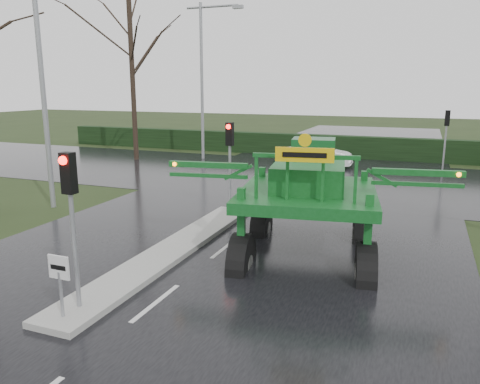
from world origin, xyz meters
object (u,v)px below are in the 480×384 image
(traffic_signal_mid, at_px, (230,148))
(street_light_left_far, at_px, (206,68))
(street_light_left_near, at_px, (46,55))
(crop_sprayer, at_px, (243,187))
(traffic_signal_far, at_px, (446,127))
(white_sedan, at_px, (316,166))
(keep_left_sign, at_px, (60,276))
(traffic_signal_near, at_px, (70,198))

(traffic_signal_mid, xyz_separation_m, street_light_left_far, (-6.89, 12.51, 3.40))
(street_light_left_near, distance_m, crop_sprayer, 10.34)
(traffic_signal_far, height_order, white_sedan, traffic_signal_far)
(keep_left_sign, xyz_separation_m, traffic_signal_far, (7.80, 21.51, 1.53))
(traffic_signal_mid, height_order, street_light_left_near, street_light_left_near)
(keep_left_sign, height_order, crop_sprayer, crop_sprayer)
(traffic_signal_far, xyz_separation_m, street_light_left_far, (-14.69, -0.01, 3.40))
(traffic_signal_near, xyz_separation_m, white_sedan, (0.65, 20.72, -2.59))
(street_light_left_far, bearing_deg, traffic_signal_far, 0.03)
(keep_left_sign, relative_size, street_light_left_far, 0.14)
(keep_left_sign, relative_size, street_light_left_near, 0.14)
(traffic_signal_near, xyz_separation_m, crop_sprayer, (2.25, 4.04, -0.41))
(white_sedan, bearing_deg, traffic_signal_far, -89.67)
(keep_left_sign, distance_m, white_sedan, 21.25)
(traffic_signal_far, distance_m, crop_sprayer, 17.86)
(white_sedan, bearing_deg, crop_sprayer, -176.56)
(keep_left_sign, xyz_separation_m, traffic_signal_mid, (0.00, 8.99, 1.53))
(keep_left_sign, relative_size, traffic_signal_far, 0.38)
(street_light_left_far, distance_m, crop_sprayer, 19.65)
(traffic_signal_near, distance_m, street_light_left_near, 10.40)
(crop_sprayer, bearing_deg, street_light_left_far, 109.13)
(traffic_signal_mid, bearing_deg, traffic_signal_near, -90.00)
(keep_left_sign, bearing_deg, white_sedan, 88.23)
(street_light_left_near, xyz_separation_m, white_sedan, (7.55, 13.72, -5.99))
(street_light_left_near, bearing_deg, traffic_signal_near, -45.47)
(traffic_signal_mid, bearing_deg, traffic_signal_far, 58.07)
(street_light_left_far, bearing_deg, white_sedan, -2.16)
(traffic_signal_mid, distance_m, street_light_left_far, 14.68)
(street_light_left_near, bearing_deg, crop_sprayer, -17.98)
(keep_left_sign, distance_m, traffic_signal_far, 22.93)
(keep_left_sign, bearing_deg, crop_sprayer, 63.62)
(traffic_signal_near, xyz_separation_m, traffic_signal_far, (7.80, 21.02, 0.00))
(traffic_signal_mid, relative_size, crop_sprayer, 0.43)
(keep_left_sign, height_order, street_light_left_far, street_light_left_far)
(traffic_signal_near, relative_size, crop_sprayer, 0.43)
(keep_left_sign, relative_size, white_sedan, 0.32)
(traffic_signal_mid, bearing_deg, crop_sprayer, -63.23)
(street_light_left_far, relative_size, crop_sprayer, 1.23)
(keep_left_sign, xyz_separation_m, street_light_left_far, (-6.89, 21.50, 4.93))
(traffic_signal_near, distance_m, white_sedan, 20.90)
(white_sedan, bearing_deg, street_light_left_far, 85.83)
(keep_left_sign, bearing_deg, traffic_signal_near, 90.00)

